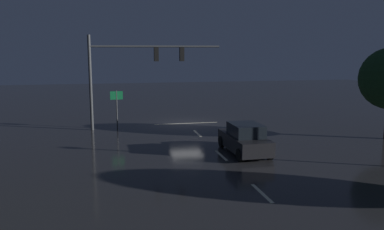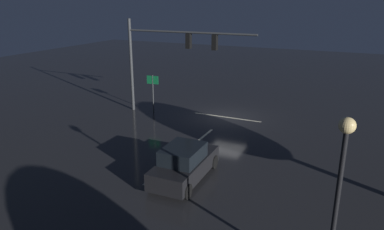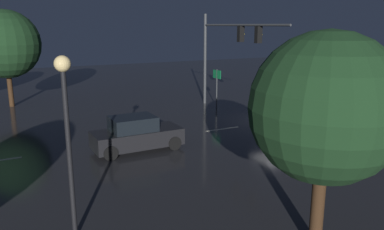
{
  "view_description": "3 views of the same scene",
  "coord_description": "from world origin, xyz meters",
  "px_view_note": "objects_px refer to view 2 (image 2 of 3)",
  "views": [
    {
      "loc": [
        5.96,
        30.67,
        5.74
      ],
      "look_at": [
        0.55,
        4.78,
        1.44
      ],
      "focal_mm": 37.65,
      "sensor_mm": 36.0,
      "label": 1
    },
    {
      "loc": [
        -8.3,
        23.57,
        8.06
      ],
      "look_at": [
        0.75,
        4.35,
        1.31
      ],
      "focal_mm": 34.07,
      "sensor_mm": 36.0,
      "label": 2
    },
    {
      "loc": [
        -18.69,
        15.54,
        6.0
      ],
      "look_at": [
        0.5,
        5.76,
        0.93
      ],
      "focal_mm": 36.04,
      "sensor_mm": 36.0,
      "label": 3
    }
  ],
  "objects_px": {
    "traffic_signal_assembly": "(168,50)",
    "car_approaching": "(184,164)",
    "street_lamp_left_kerb": "(341,174)",
    "route_sign": "(153,86)"
  },
  "relations": [
    {
      "from": "traffic_signal_assembly",
      "to": "car_approaching",
      "type": "height_order",
      "value": "traffic_signal_assembly"
    },
    {
      "from": "car_approaching",
      "to": "route_sign",
      "type": "bearing_deg",
      "value": -51.48
    },
    {
      "from": "traffic_signal_assembly",
      "to": "street_lamp_left_kerb",
      "type": "height_order",
      "value": "traffic_signal_assembly"
    },
    {
      "from": "traffic_signal_assembly",
      "to": "street_lamp_left_kerb",
      "type": "xyz_separation_m",
      "value": [
        -12.25,
        12.76,
        -1.06
      ]
    },
    {
      "from": "car_approaching",
      "to": "route_sign",
      "type": "height_order",
      "value": "route_sign"
    },
    {
      "from": "street_lamp_left_kerb",
      "to": "route_sign",
      "type": "relative_size",
      "value": 1.85
    },
    {
      "from": "car_approaching",
      "to": "street_lamp_left_kerb",
      "type": "relative_size",
      "value": 0.84
    },
    {
      "from": "street_lamp_left_kerb",
      "to": "car_approaching",
      "type": "bearing_deg",
      "value": -31.9
    },
    {
      "from": "street_lamp_left_kerb",
      "to": "traffic_signal_assembly",
      "type": "bearing_deg",
      "value": -46.16
    },
    {
      "from": "car_approaching",
      "to": "street_lamp_left_kerb",
      "type": "height_order",
      "value": "street_lamp_left_kerb"
    }
  ]
}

